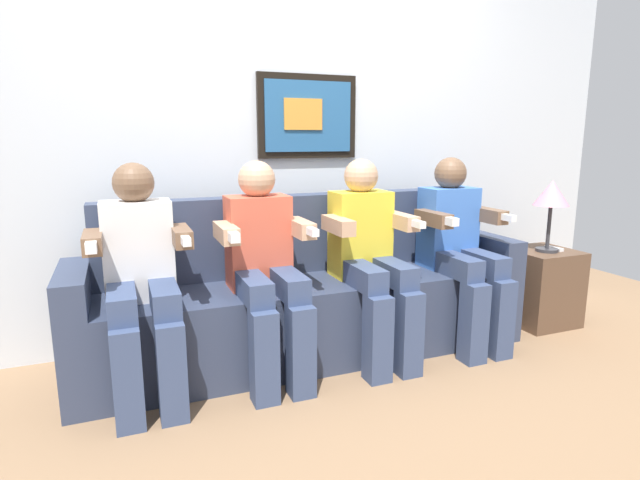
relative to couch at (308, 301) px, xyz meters
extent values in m
plane|color=#8C6B4C|center=(0.00, -0.33, -0.31)|extent=(6.40, 6.40, 0.00)
cube|color=silver|center=(0.00, 0.44, 0.99)|extent=(4.92, 0.05, 2.60)
cube|color=black|center=(0.15, 0.40, 1.04)|extent=(0.63, 0.03, 0.50)
cube|color=#26598C|center=(0.15, 0.38, 1.04)|extent=(0.55, 0.02, 0.42)
cube|color=orange|center=(0.11, 0.37, 1.05)|extent=(0.24, 0.02, 0.18)
cube|color=#333D56|center=(0.00, -0.04, -0.09)|extent=(2.24, 0.58, 0.45)
cube|color=#333D56|center=(0.00, 0.18, 0.36)|extent=(2.24, 0.14, 0.45)
cube|color=#333D56|center=(-1.19, -0.04, 0.00)|extent=(0.14, 0.58, 0.62)
cube|color=#333D56|center=(1.19, -0.04, 0.00)|extent=(0.14, 0.58, 0.62)
cube|color=white|center=(-0.89, -0.05, 0.38)|extent=(0.32, 0.20, 0.48)
sphere|color=brown|center=(-0.89, -0.05, 0.70)|extent=(0.19, 0.19, 0.19)
cube|color=#38476B|center=(-0.98, -0.25, 0.20)|extent=(0.12, 0.40, 0.12)
cube|color=#38476B|center=(-0.80, -0.25, 0.20)|extent=(0.12, 0.40, 0.12)
cube|color=#38476B|center=(-0.98, -0.45, -0.09)|extent=(0.12, 0.12, 0.45)
cube|color=#38476B|center=(-0.80, -0.45, -0.09)|extent=(0.12, 0.12, 0.45)
cube|color=brown|center=(-1.08, -0.17, 0.46)|extent=(0.08, 0.28, 0.08)
cube|color=brown|center=(-0.70, -0.17, 0.46)|extent=(0.08, 0.28, 0.08)
cube|color=white|center=(-0.70, -0.33, 0.47)|extent=(0.04, 0.13, 0.04)
cube|color=white|center=(-1.08, -0.33, 0.47)|extent=(0.04, 0.10, 0.04)
cube|color=#D8593F|center=(-0.30, -0.05, 0.38)|extent=(0.32, 0.20, 0.48)
sphere|color=tan|center=(-0.30, -0.05, 0.70)|extent=(0.19, 0.19, 0.19)
cube|color=#38476B|center=(-0.39, -0.25, 0.20)|extent=(0.12, 0.40, 0.12)
cube|color=#38476B|center=(-0.21, -0.25, 0.20)|extent=(0.12, 0.40, 0.12)
cube|color=#38476B|center=(-0.39, -0.45, -0.09)|extent=(0.12, 0.12, 0.45)
cube|color=#38476B|center=(-0.21, -0.45, -0.09)|extent=(0.12, 0.12, 0.45)
cube|color=tan|center=(-0.49, -0.17, 0.46)|extent=(0.08, 0.28, 0.08)
cube|color=tan|center=(-0.11, -0.17, 0.46)|extent=(0.08, 0.28, 0.08)
cube|color=white|center=(-0.11, -0.33, 0.47)|extent=(0.04, 0.13, 0.04)
cube|color=white|center=(-0.49, -0.33, 0.47)|extent=(0.04, 0.10, 0.04)
cube|color=yellow|center=(0.30, -0.05, 0.38)|extent=(0.32, 0.20, 0.48)
sphere|color=tan|center=(0.30, -0.05, 0.70)|extent=(0.19, 0.19, 0.19)
cube|color=#38476B|center=(0.21, -0.25, 0.20)|extent=(0.12, 0.40, 0.12)
cube|color=#38476B|center=(0.39, -0.25, 0.20)|extent=(0.12, 0.40, 0.12)
cube|color=#38476B|center=(0.21, -0.45, -0.09)|extent=(0.12, 0.12, 0.45)
cube|color=#38476B|center=(0.39, -0.45, -0.09)|extent=(0.12, 0.12, 0.45)
cube|color=tan|center=(0.11, -0.17, 0.46)|extent=(0.08, 0.28, 0.08)
cube|color=tan|center=(0.49, -0.17, 0.46)|extent=(0.08, 0.28, 0.08)
cube|color=white|center=(0.49, -0.33, 0.47)|extent=(0.04, 0.13, 0.04)
cube|color=#3F72CC|center=(0.89, -0.05, 0.38)|extent=(0.32, 0.20, 0.48)
sphere|color=brown|center=(0.89, -0.05, 0.70)|extent=(0.19, 0.19, 0.19)
cube|color=#38476B|center=(0.80, -0.25, 0.20)|extent=(0.12, 0.40, 0.12)
cube|color=#38476B|center=(0.98, -0.25, 0.20)|extent=(0.12, 0.40, 0.12)
cube|color=#38476B|center=(0.80, -0.45, -0.09)|extent=(0.12, 0.12, 0.45)
cube|color=#38476B|center=(0.98, -0.45, -0.09)|extent=(0.12, 0.12, 0.45)
cube|color=brown|center=(0.70, -0.17, 0.46)|extent=(0.08, 0.28, 0.08)
cube|color=brown|center=(1.08, -0.17, 0.46)|extent=(0.08, 0.28, 0.08)
cube|color=white|center=(1.08, -0.33, 0.47)|extent=(0.04, 0.13, 0.04)
cube|color=white|center=(0.70, -0.33, 0.47)|extent=(0.04, 0.10, 0.04)
cube|color=brown|center=(1.61, -0.11, -0.06)|extent=(0.40, 0.40, 0.50)
cylinder|color=#333338|center=(1.60, -0.15, 0.20)|extent=(0.14, 0.14, 0.02)
cylinder|color=#333338|center=(1.60, -0.15, 0.35)|extent=(0.02, 0.02, 0.28)
cone|color=pink|center=(1.60, -0.15, 0.57)|extent=(0.22, 0.22, 0.16)
cube|color=white|center=(1.67, -0.13, 0.20)|extent=(0.04, 0.13, 0.02)
camera|label=1|loc=(-0.96, -2.58, 0.91)|focal=28.50mm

